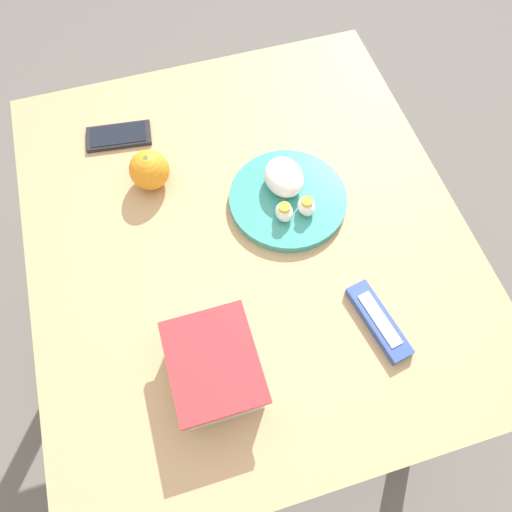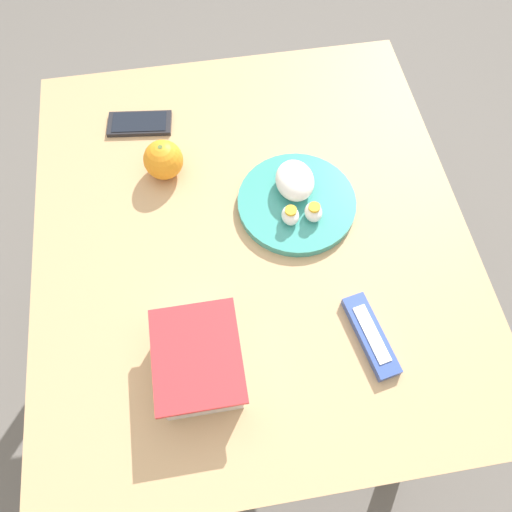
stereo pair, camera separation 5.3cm
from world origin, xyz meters
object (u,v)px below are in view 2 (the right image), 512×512
cell_phone (140,123)px  orange_fruit (163,160)px  candy_bar (371,336)px  rice_plate (296,198)px  food_container (199,362)px

cell_phone → orange_fruit: bearing=-160.9°
orange_fruit → candy_bar: 0.52m
candy_bar → cell_phone: candy_bar is taller
rice_plate → candy_bar: bearing=-166.2°
rice_plate → cell_phone: size_ratio=1.62×
food_container → rice_plate: food_container is taller
orange_fruit → rice_plate: orange_fruit is taller
food_container → candy_bar: 0.29m
rice_plate → candy_bar: rice_plate is taller
cell_phone → rice_plate: bearing=-130.8°
orange_fruit → cell_phone: 0.15m
orange_fruit → rice_plate: bearing=-115.6°
rice_plate → cell_phone: (0.25, 0.29, -0.01)m
orange_fruit → candy_bar: (-0.41, -0.32, -0.03)m
food_container → cell_phone: size_ratio=1.19×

